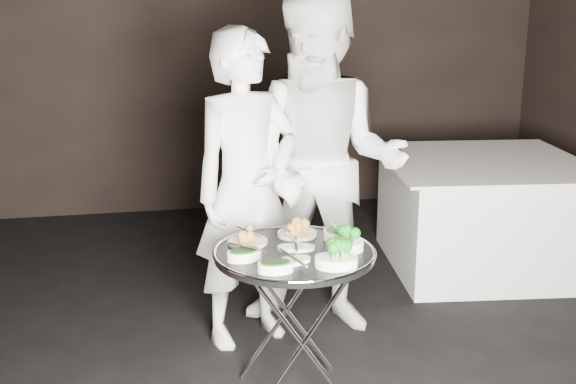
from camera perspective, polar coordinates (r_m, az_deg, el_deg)
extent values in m
cube|color=black|center=(6.22, -7.26, 12.18)|extent=(6.00, 0.05, 3.00)
cylinder|color=silver|center=(3.24, 1.15, -12.00)|extent=(0.47, 0.02, 0.70)
cylinder|color=silver|center=(3.24, 1.15, -12.00)|extent=(0.47, 0.02, 0.70)
cylinder|color=silver|center=(3.56, -0.10, -9.36)|extent=(0.47, 0.02, 0.70)
cylinder|color=silver|center=(3.56, -0.10, -9.36)|extent=(0.47, 0.02, 0.70)
cylinder|color=silver|center=(3.24, -2.99, -5.74)|extent=(0.02, 0.40, 0.02)
cylinder|color=silver|center=(3.31, 3.92, -5.26)|extent=(0.02, 0.40, 0.02)
cylinder|color=black|center=(3.26, 0.51, -4.96)|extent=(0.72, 0.72, 0.03)
torus|color=silver|center=(3.25, 0.51, -4.72)|extent=(0.74, 0.74, 0.02)
cylinder|color=beige|center=(3.36, -3.21, -3.94)|extent=(0.19, 0.19, 0.02)
cylinder|color=beige|center=(3.46, 0.72, -3.32)|extent=(0.19, 0.19, 0.02)
cylinder|color=white|center=(3.41, 3.81, -3.40)|extent=(0.12, 0.12, 0.04)
cylinder|color=silver|center=(3.35, -3.06, -3.15)|extent=(0.10, 0.18, 0.01)
cylinder|color=silver|center=(3.44, 0.63, -2.67)|extent=(0.11, 0.18, 0.01)
cylinder|color=silver|center=(3.40, 3.87, -2.89)|extent=(0.02, 0.20, 0.01)
cylinder|color=silver|center=(3.15, -3.24, -4.38)|extent=(0.14, 0.15, 0.01)
cylinder|color=silver|center=(3.24, 4.52, -3.87)|extent=(0.15, 0.14, 0.01)
cylinder|color=silver|center=(3.24, 0.48, -3.79)|extent=(0.04, 0.20, 0.01)
imported|color=white|center=(3.78, -3.28, 0.18)|extent=(0.72, 0.61, 1.68)
imported|color=white|center=(3.90, 2.90, 2.06)|extent=(1.12, 1.01, 1.87)
cube|color=white|center=(5.12, 14.93, -1.77)|extent=(1.18, 1.18, 0.74)
cube|color=white|center=(5.02, 15.22, 2.36)|extent=(1.33, 1.33, 0.02)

